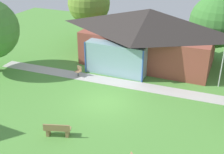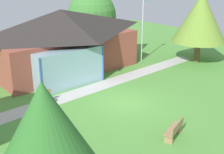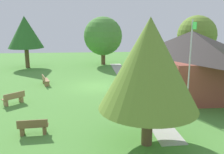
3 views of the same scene
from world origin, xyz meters
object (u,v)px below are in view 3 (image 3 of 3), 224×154
tree_west_hedge (103,36)px  tree_behind_pavilion_left (197,35)px  bench_lawn_far_right (33,127)px  bench_front_center (45,80)px  pavilion (188,58)px  tree_east_hedge (149,64)px  patio_chair_west (124,72)px  bench_front_right (14,98)px  tree_lawn_corner (25,32)px  flagpole (190,64)px

tree_west_hedge → tree_behind_pavilion_left: (3.47, 10.47, 0.31)m
bench_lawn_far_right → tree_west_hedge: 20.12m
bench_front_center → tree_behind_pavilion_left: size_ratio=0.26×
tree_west_hedge → pavilion: bearing=31.4°
tree_behind_pavilion_left → tree_east_hedge: tree_behind_pavilion_left is taller
bench_lawn_far_right → tree_behind_pavilion_left: 22.08m
bench_lawn_far_right → patio_chair_west: bearing=59.2°
bench_front_right → tree_lawn_corner: tree_lawn_corner is taller
flagpole → tree_behind_pavilion_left: tree_behind_pavilion_left is taller
bench_front_center → tree_lawn_corner: tree_lawn_corner is taller
patio_chair_west → tree_west_hedge: (-6.85, -1.78, 3.13)m
bench_front_center → tree_west_hedge: 11.49m
flagpole → bench_front_right: flagpole is taller
flagpole → bench_front_center: bearing=-128.4°
flagpole → pavilion: bearing=159.4°
bench_front_center → tree_lawn_corner: (-8.30, -3.50, 3.73)m
flagpole → tree_behind_pavilion_left: 15.22m
flagpole → bench_front_center: flagpole is taller
bench_front_center → patio_chair_west: 7.81m
pavilion → tree_behind_pavilion_left: bearing=153.3°
patio_chair_west → tree_lawn_corner: bearing=76.8°
tree_behind_pavilion_left → tree_west_hedge: bearing=-108.3°
bench_front_center → tree_west_hedge: tree_west_hedge is taller
bench_front_center → tree_east_hedge: bearing=11.9°
bench_lawn_far_right → tree_lawn_corner: 19.05m
tree_west_hedge → tree_lawn_corner: tree_lawn_corner is taller
patio_chair_west → pavilion: bearing=-115.8°
bench_front_center → tree_east_hedge: size_ratio=0.27×
tree_east_hedge → patio_chair_west: bearing=177.1°
tree_behind_pavilion_left → bench_lawn_far_right: bearing=-43.2°
bench_front_right → tree_west_hedge: tree_west_hedge is taller
flagpole → bench_front_right: 11.77m
tree_behind_pavilion_left → tree_lawn_corner: size_ratio=1.01×
pavilion → bench_lawn_far_right: 14.12m
bench_front_center → tree_east_hedge: tree_east_hedge is taller
tree_west_hedge → tree_lawn_corner: 9.16m
flagpole → bench_front_right: bearing=-104.2°
bench_lawn_far_right → bench_front_center: size_ratio=0.98×
bench_front_right → tree_east_hedge: tree_east_hedge is taller
pavilion → bench_front_right: bearing=-75.1°
pavilion → flagpole: 6.87m
flagpole → tree_lawn_corner: (-16.09, -13.34, 0.99)m
flagpole → bench_lawn_far_right: (2.01, -8.74, -2.74)m
tree_behind_pavilion_left → tree_east_hedge: size_ratio=1.04×
flagpole → tree_behind_pavilion_left: (-13.89, 6.18, 0.72)m
pavilion → tree_east_hedge: bearing=-29.7°
flagpole → tree_west_hedge: 17.88m
bench_lawn_far_right → bench_front_right: same height
tree_behind_pavilion_left → tree_east_hedge: bearing=-28.5°
bench_front_right → tree_lawn_corner: bearing=56.5°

